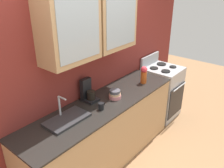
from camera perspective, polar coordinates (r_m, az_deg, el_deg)
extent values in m
plane|color=#936B47|center=(3.62, -1.81, -17.46)|extent=(10.00, 10.00, 0.00)
cube|color=maroon|center=(3.09, -7.32, 5.89)|extent=(4.76, 0.10, 2.88)
cube|color=tan|center=(2.58, -10.30, 13.80)|extent=(0.66, 0.32, 0.82)
cube|color=#9EADB7|center=(2.46, -7.72, 13.43)|extent=(0.56, 0.01, 0.69)
cube|color=tan|center=(3.07, -0.21, 15.93)|extent=(0.66, 0.32, 0.82)
cube|color=#9EADB7|center=(2.97, 2.33, 15.60)|extent=(0.56, 0.01, 0.69)
cube|color=tan|center=(3.32, -1.92, -11.66)|extent=(2.43, 0.61, 0.91)
cube|color=black|center=(3.07, -2.04, -4.66)|extent=(2.45, 0.64, 0.02)
cube|color=#ADAFB5|center=(4.45, 11.61, -1.85)|extent=(0.58, 0.60, 0.93)
cube|color=black|center=(4.37, 15.05, -3.85)|extent=(0.54, 0.01, 0.56)
cylinder|color=#ADAFB5|center=(4.24, 15.82, -0.65)|extent=(0.47, 0.02, 0.02)
cube|color=#ADAFB5|center=(4.36, 9.00, 5.75)|extent=(0.55, 0.04, 0.18)
cylinder|color=black|center=(4.10, 12.68, 3.00)|extent=(0.15, 0.15, 0.02)
cylinder|color=black|center=(4.32, 14.30, 3.99)|extent=(0.12, 0.12, 0.02)
cylinder|color=black|center=(4.20, 9.96, 3.76)|extent=(0.14, 0.14, 0.02)
cylinder|color=black|center=(4.42, 11.68, 4.70)|extent=(0.17, 0.17, 0.02)
cube|color=#2D2D30|center=(2.76, -10.63, -8.27)|extent=(0.50, 0.28, 0.03)
cylinder|color=#ADAFB5|center=(2.76, -12.38, -5.07)|extent=(0.02, 0.02, 0.24)
cylinder|color=#ADAFB5|center=(2.66, -11.80, -3.27)|extent=(0.02, 0.12, 0.02)
cylinder|color=#D87F84|center=(3.16, 0.70, -2.99)|extent=(0.16, 0.16, 0.05)
cylinder|color=#E0AD7F|center=(3.14, 0.71, -2.47)|extent=(0.15, 0.15, 0.04)
cylinder|color=#4C4C54|center=(3.13, 0.71, -1.89)|extent=(0.14, 0.14, 0.05)
cylinder|color=#BF4C19|center=(3.60, 7.53, 1.59)|extent=(0.09, 0.09, 0.18)
sphere|color=#D8333F|center=(3.55, 7.64, 3.44)|extent=(0.10, 0.10, 0.10)
cylinder|color=black|center=(2.90, -2.62, -5.31)|extent=(0.07, 0.07, 0.09)
torus|color=black|center=(2.93, -2.08, -4.92)|extent=(0.06, 0.01, 0.06)
cube|color=black|center=(3.12, -5.23, -3.69)|extent=(0.17, 0.20, 0.03)
cylinder|color=black|center=(3.07, -5.02, -2.66)|extent=(0.11, 0.11, 0.11)
cube|color=black|center=(3.10, -6.27, -0.93)|extent=(0.15, 0.06, 0.26)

